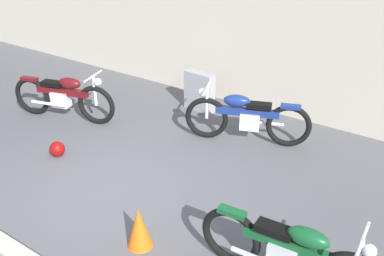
# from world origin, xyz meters

# --- Properties ---
(ground_plane) EXTENTS (40.00, 40.00, 0.00)m
(ground_plane) POSITION_xyz_m (0.00, 0.00, 0.00)
(ground_plane) COLOR #56565B
(building_wall) EXTENTS (18.00, 0.30, 3.16)m
(building_wall) POSITION_xyz_m (0.00, 4.26, 1.58)
(building_wall) COLOR beige
(building_wall) RESTS_ON ground_plane
(curb_strip) EXTENTS (18.00, 0.24, 0.12)m
(curb_strip) POSITION_xyz_m (0.00, -1.53, 0.06)
(curb_strip) COLOR #B7B2A8
(curb_strip) RESTS_ON ground_plane
(stone_marker) EXTENTS (0.69, 0.27, 0.81)m
(stone_marker) POSITION_xyz_m (-0.59, 3.36, 0.41)
(stone_marker) COLOR #9E9EA3
(stone_marker) RESTS_ON ground_plane
(helmet) EXTENTS (0.26, 0.26, 0.26)m
(helmet) POSITION_xyz_m (-1.51, 0.40, 0.13)
(helmet) COLOR maroon
(helmet) RESTS_ON ground_plane
(traffic_cone) EXTENTS (0.32, 0.32, 0.55)m
(traffic_cone) POSITION_xyz_m (1.11, -0.49, 0.28)
(traffic_cone) COLOR orange
(traffic_cone) RESTS_ON ground_plane
(motorcycle_blue) EXTENTS (2.12, 1.03, 1.01)m
(motorcycle_blue) POSITION_xyz_m (0.86, 2.67, 0.48)
(motorcycle_blue) COLOR black
(motorcycle_blue) RESTS_ON ground_plane
(motorcycle_green) EXTENTS (2.14, 0.60, 0.96)m
(motorcycle_green) POSITION_xyz_m (2.88, -0.04, 0.46)
(motorcycle_green) COLOR black
(motorcycle_green) RESTS_ON ground_plane
(motorcycle_maroon) EXTENTS (2.17, 0.87, 1.00)m
(motorcycle_maroon) POSITION_xyz_m (-2.53, 1.48, 0.48)
(motorcycle_maroon) COLOR black
(motorcycle_maroon) RESTS_ON ground_plane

